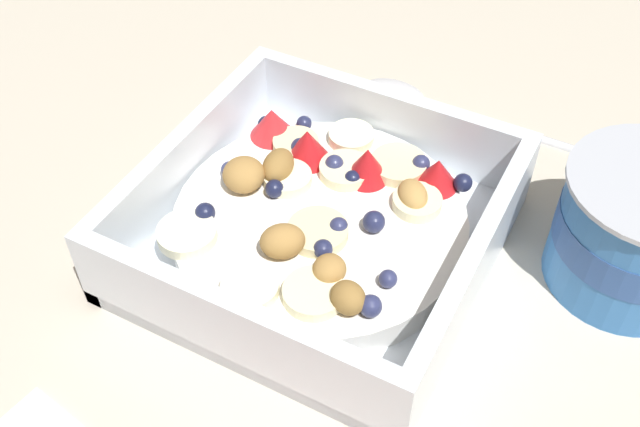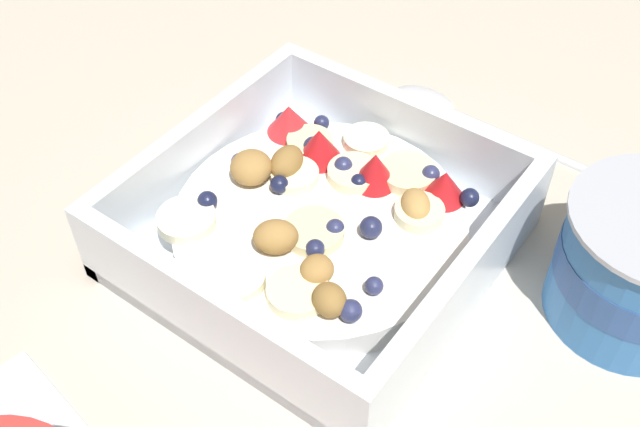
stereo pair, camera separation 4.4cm
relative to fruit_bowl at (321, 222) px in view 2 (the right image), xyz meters
The scene contains 3 objects.
ground_plane 0.03m from the fruit_bowl, 61.87° to the left, with size 2.40×2.40×0.00m, color beige.
fruit_bowl is the anchor object (origin of this frame).
spoon 0.16m from the fruit_bowl, behind, with size 0.03×0.17×0.01m.
Camera 2 is at (0.24, 0.16, 0.35)m, focal length 42.61 mm.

